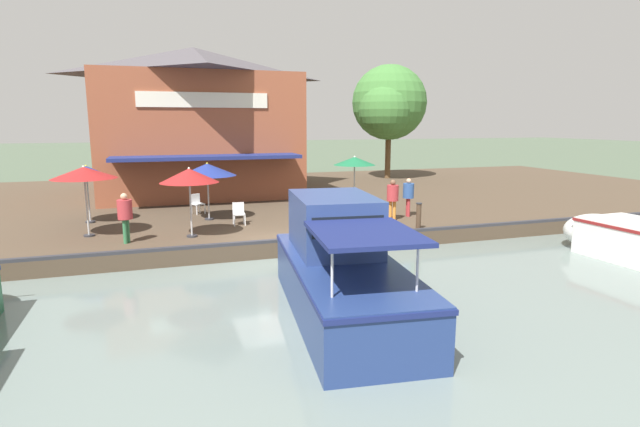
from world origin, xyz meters
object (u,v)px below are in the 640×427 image
Objects in this scene: patio_umbrella_far_corner at (207,170)px; mooring_post at (419,216)px; patio_umbrella_back_row at (189,176)px; cafe_chair_far_corner_seat at (239,212)px; person_at_quay_edge at (125,212)px; motorboat_mid_row at (337,266)px; cafe_chair_back_row_seat at (197,203)px; waterfront_restaurant at (196,120)px; patio_umbrella_near_quay_edge at (84,173)px; cafe_chair_mid_patio at (354,207)px; patio_umbrella_by_entrance at (86,172)px; person_near_entrance at (408,193)px; tree_downstream_bank at (388,104)px; patio_umbrella_mid_patio_right at (355,161)px; person_mid_patio at (393,195)px.

mooring_post is at bearing 58.25° from patio_umbrella_far_corner.
patio_umbrella_back_row reaches higher than cafe_chair_far_corner_seat.
motorboat_mid_row is at bearing 40.28° from person_at_quay_edge.
cafe_chair_far_corner_seat is 3.21m from cafe_chair_back_row_seat.
waterfront_restaurant is 15.49m from mooring_post.
patio_umbrella_near_quay_edge is 1.49× the size of person_at_quay_edge.
cafe_chair_back_row_seat is 5.47m from person_at_quay_edge.
cafe_chair_mid_patio is at bearing 102.01° from patio_umbrella_back_row.
motorboat_mid_row is (7.86, 1.13, -0.04)m from cafe_chair_far_corner_seat.
patio_umbrella_far_corner is at bearing -121.75° from mooring_post.
patio_umbrella_by_entrance reaches higher than cafe_chair_far_corner_seat.
patio_umbrella_back_row is 2.82× the size of cafe_chair_mid_patio.
cafe_chair_mid_patio is at bearing 62.59° from cafe_chair_back_row_seat.
patio_umbrella_far_corner is 2.30× the size of mooring_post.
patio_umbrella_by_entrance reaches higher than mooring_post.
waterfront_restaurant is 13.71m from person_near_entrance.
patio_umbrella_back_row is at bearing 96.77° from person_at_quay_edge.
motorboat_mid_row is (10.07, 6.63, -1.56)m from patio_umbrella_by_entrance.
tree_downstream_bank reaches higher than motorboat_mid_row.
cafe_chair_mid_patio is 2.39m from person_near_entrance.
patio_umbrella_mid_patio_right reaches higher than cafe_chair_back_row_seat.
patio_umbrella_by_entrance is 0.95× the size of patio_umbrella_back_row.
cafe_chair_mid_patio is (10.69, 5.32, -3.56)m from waterfront_restaurant.
cafe_chair_back_row_seat is (-4.52, 0.55, -1.64)m from patio_umbrella_back_row.
patio_umbrella_back_row is at bearing 70.28° from patio_umbrella_near_quay_edge.
cafe_chair_back_row_seat is at bearing -107.92° from patio_umbrella_mid_patio_right.
waterfront_restaurant is 7.30× the size of person_at_quay_edge.
person_near_entrance is at bearing 76.96° from patio_umbrella_far_corner.
patio_umbrella_by_entrance is 1.38× the size of person_at_quay_edge.
motorboat_mid_row is at bearing 8.21° from cafe_chair_far_corner_seat.
person_near_entrance is at bearing 82.99° from cafe_chair_mid_patio.
cafe_chair_far_corner_seat is at bearing 36.03° from patio_umbrella_far_corner.
tree_downstream_bank is (-2.32, 13.05, 1.06)m from waterfront_restaurant.
patio_umbrella_by_entrance is 6.12m from cafe_chair_far_corner_seat.
person_at_quay_edge is (2.68, -9.07, -1.23)m from patio_umbrella_mid_patio_right.
patio_umbrella_mid_patio_right is 1.51× the size of person_at_quay_edge.
waterfront_restaurant is 11.97m from patio_umbrella_near_quay_edge.
person_at_quay_edge is 0.21× the size of motorboat_mid_row.
person_near_entrance is at bearing 86.00° from cafe_chair_far_corner_seat.
cafe_chair_back_row_seat is 9.50m from mooring_post.
patio_umbrella_mid_patio_right is (-2.44, 6.99, 0.14)m from patio_umbrella_back_row.
patio_umbrella_back_row reaches higher than motorboat_mid_row.
patio_umbrella_by_entrance is at bearing -59.39° from tree_downstream_bank.
patio_umbrella_near_quay_edge is at bearing -90.45° from person_near_entrance.
patio_umbrella_back_row is 7.97m from person_mid_patio.
waterfront_restaurant is at bearing 149.52° from patio_umbrella_by_entrance.
person_at_quay_edge is (0.25, -2.08, -1.09)m from patio_umbrella_back_row.
waterfront_restaurant is at bearing -149.28° from patio_umbrella_mid_patio_right.
person_at_quay_edge is (12.34, -3.33, -3.01)m from waterfront_restaurant.
tree_downstream_bank is at bearing 120.61° from patio_umbrella_by_entrance.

